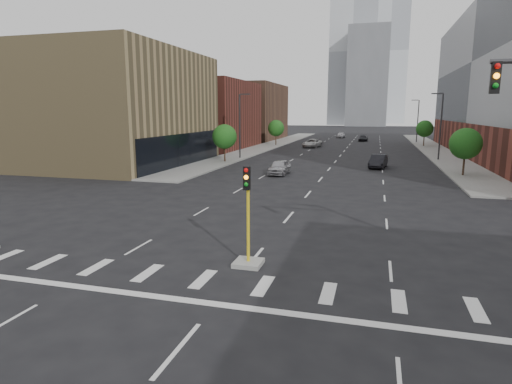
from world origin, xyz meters
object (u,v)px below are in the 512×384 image
at_px(car_far_left, 312,143).
at_px(car_deep_right, 363,138).
at_px(median_traffic_signal, 248,244).
at_px(car_near_left, 279,167).
at_px(car_mid_right, 378,161).
at_px(car_distant, 341,135).

distance_m(car_far_left, car_deep_right, 21.52).
distance_m(median_traffic_signal, car_near_left, 27.75).
height_order(median_traffic_signal, car_far_left, median_traffic_signal).
xyz_separation_m(median_traffic_signal, car_deep_right, (2.32, 83.00, -0.31)).
distance_m(car_near_left, car_deep_right, 56.09).
bearing_deg(car_near_left, car_far_left, 93.43).
height_order(car_mid_right, car_distant, car_mid_right).
bearing_deg(car_far_left, car_mid_right, -57.66).
bearing_deg(car_mid_right, car_far_left, 121.40).
xyz_separation_m(car_mid_right, car_far_left, (-11.90, 27.57, -0.02)).
bearing_deg(car_distant, car_near_left, -87.67).
relative_size(car_deep_right, car_distant, 1.06).
xyz_separation_m(car_mid_right, car_deep_right, (-3.20, 47.25, -0.13)).
distance_m(car_mid_right, car_far_left, 30.03).
height_order(median_traffic_signal, car_distant, median_traffic_signal).
bearing_deg(car_far_left, car_distant, 93.84).
bearing_deg(car_far_left, car_near_left, -78.30).
height_order(car_near_left, car_mid_right, car_mid_right).
height_order(car_near_left, car_far_left, car_near_left).
relative_size(median_traffic_signal, car_near_left, 0.96).
xyz_separation_m(car_far_left, car_distant, (2.81, 31.24, -0.04)).
xyz_separation_m(car_near_left, car_far_left, (-1.70, 35.97, -0.01)).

